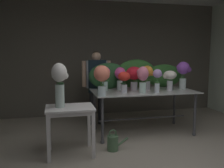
{
  "coord_description": "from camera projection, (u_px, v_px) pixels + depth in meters",
  "views": [
    {
      "loc": [
        -1.33,
        -2.61,
        1.54
      ],
      "look_at": [
        -0.41,
        1.29,
        1.04
      ],
      "focal_mm": 38.69,
      "sensor_mm": 36.0,
      "label": 1
    }
  ],
  "objects": [
    {
      "name": "ground_plane",
      "position": [
        127.0,
        133.0,
        4.69
      ],
      "size": [
        7.75,
        7.75,
        0.0
      ],
      "primitive_type": "plane",
      "color": "#9E9384"
    },
    {
      "name": "wall_back",
      "position": [
        108.0,
        58.0,
        6.19
      ],
      "size": [
        5.96,
        0.12,
        2.84
      ],
      "primitive_type": "cube",
      "color": "#5B564C",
      "rests_on": "ground"
    },
    {
      "name": "display_table_glass",
      "position": [
        143.0,
        96.0,
        4.66
      ],
      "size": [
        1.96,
        1.01,
        0.84
      ],
      "color": "beige",
      "rests_on": "ground"
    },
    {
      "name": "side_table_white",
      "position": [
        70.0,
        114.0,
        3.66
      ],
      "size": [
        0.72,
        0.56,
        0.74
      ],
      "color": "white",
      "rests_on": "ground"
    },
    {
      "name": "florist",
      "position": [
        96.0,
        80.0,
        5.19
      ],
      "size": [
        0.62,
        0.24,
        1.59
      ],
      "color": "#232328",
      "rests_on": "ground"
    },
    {
      "name": "foliage_backdrop",
      "position": [
        135.0,
        75.0,
        4.97
      ],
      "size": [
        2.01,
        0.28,
        0.59
      ],
      "color": "#28562D",
      "rests_on": "display_table_glass"
    },
    {
      "name": "vase_fuchsia_anemones",
      "position": [
        120.0,
        76.0,
        4.7
      ],
      "size": [
        0.24,
        0.21,
        0.45
      ],
      "color": "silver",
      "rests_on": "display_table_glass"
    },
    {
      "name": "vase_magenta_stock",
      "position": [
        105.0,
        76.0,
        4.61
      ],
      "size": [
        0.21,
        0.2,
        0.46
      ],
      "color": "silver",
      "rests_on": "display_table_glass"
    },
    {
      "name": "vase_sunset_lilies",
      "position": [
        147.0,
        75.0,
        4.71
      ],
      "size": [
        0.26,
        0.22,
        0.47
      ],
      "color": "silver",
      "rests_on": "display_table_glass"
    },
    {
      "name": "vase_scarlet_hydrangea",
      "position": [
        124.0,
        79.0,
        4.33
      ],
      "size": [
        0.23,
        0.23,
        0.39
      ],
      "color": "silver",
      "rests_on": "display_table_glass"
    },
    {
      "name": "vase_violet_tulips",
      "position": [
        183.0,
        72.0,
        4.83
      ],
      "size": [
        0.29,
        0.25,
        0.55
      ],
      "color": "silver",
      "rests_on": "display_table_glass"
    },
    {
      "name": "vase_rosy_carnations",
      "position": [
        143.0,
        77.0,
        4.36
      ],
      "size": [
        0.21,
        0.2,
        0.48
      ],
      "color": "silver",
      "rests_on": "display_table_glass"
    },
    {
      "name": "vase_coral_roses",
      "position": [
        102.0,
        77.0,
        4.0
      ],
      "size": [
        0.27,
        0.27,
        0.52
      ],
      "color": "silver",
      "rests_on": "display_table_glass"
    },
    {
      "name": "vase_ivory_ranunculus",
      "position": [
        170.0,
        78.0,
        4.64
      ],
      "size": [
        0.26,
        0.25,
        0.38
      ],
      "color": "silver",
      "rests_on": "display_table_glass"
    },
    {
      "name": "vase_crimson_peonies",
      "position": [
        134.0,
        75.0,
        4.65
      ],
      "size": [
        0.31,
        0.31,
        0.46
      ],
      "color": "silver",
      "rests_on": "display_table_glass"
    },
    {
      "name": "vase_lilac_freesia",
      "position": [
        157.0,
        78.0,
        4.41
      ],
      "size": [
        0.18,
        0.16,
        0.43
      ],
      "color": "silver",
      "rests_on": "display_table_glass"
    },
    {
      "name": "vase_white_roses_tall",
      "position": [
        60.0,
        82.0,
        3.57
      ],
      "size": [
        0.25,
        0.23,
        0.66
      ],
      "color": "silver",
      "rests_on": "side_table_white"
    },
    {
      "name": "watering_can",
      "position": [
        113.0,
        143.0,
        3.86
      ],
      "size": [
        0.35,
        0.18,
        0.34
      ],
      "color": "#4C704C",
      "rests_on": "ground"
    }
  ]
}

